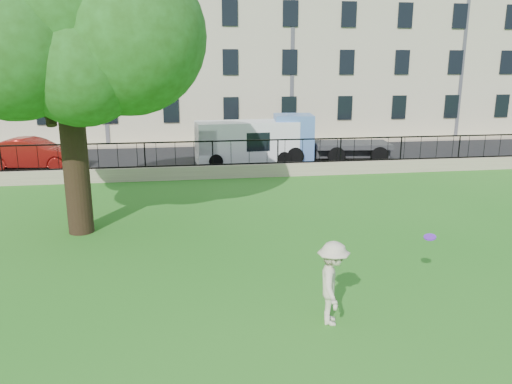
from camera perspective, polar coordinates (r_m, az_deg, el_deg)
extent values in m
plane|color=#24771C|center=(11.52, -0.72, -11.52)|extent=(120.00, 120.00, 0.00)
cube|color=gray|center=(22.81, -4.93, 2.32)|extent=(50.00, 0.40, 0.60)
cube|color=black|center=(22.74, -4.95, 3.13)|extent=(50.00, 0.05, 0.06)
cube|color=black|center=(22.56, -5.01, 5.80)|extent=(50.00, 0.05, 0.06)
cube|color=black|center=(27.47, -5.60, 3.73)|extent=(60.00, 9.00, 0.01)
cube|color=gray|center=(32.58, -6.13, 5.48)|extent=(60.00, 1.40, 0.12)
cube|color=beige|center=(37.92, -6.83, 16.46)|extent=(56.00, 10.00, 13.00)
cylinder|color=black|center=(15.90, -19.88, 2.78)|extent=(0.76, 0.76, 4.15)
sphere|color=#245015|center=(15.69, -21.31, 18.77)|extent=(5.77, 5.77, 5.77)
sphere|color=#245015|center=(14.59, -14.52, 16.91)|extent=(4.33, 4.33, 4.33)
sphere|color=#245015|center=(16.82, -26.14, 16.57)|extent=(4.67, 4.67, 4.67)
imported|color=beige|center=(10.09, 8.74, -10.26)|extent=(0.89, 1.22, 1.70)
cylinder|color=#6B23CB|center=(11.82, 19.25, -4.89)|extent=(0.32, 0.33, 0.12)
imported|color=#9F1813|center=(27.00, -24.15, 4.00)|extent=(4.81, 2.11, 1.54)
cube|color=white|center=(26.19, -1.10, 5.70)|extent=(5.34, 2.40, 2.19)
cube|color=#5B88D5|center=(27.13, 8.42, 6.16)|extent=(6.12, 2.76, 2.48)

